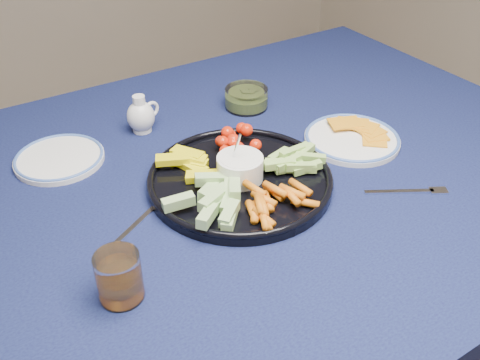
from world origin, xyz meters
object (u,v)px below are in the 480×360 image
side_plate_extra (59,158)px  cheese_plate (352,137)px  dining_table (202,220)px  pickle_bowl (246,99)px  juice_tumbler (120,279)px  creamer_pitcher (141,116)px  crudite_platter (240,177)px

side_plate_extra → cheese_plate: bearing=-25.1°
dining_table → side_plate_extra: (-0.21, 0.23, 0.10)m
pickle_bowl → juice_tumbler: bearing=-139.9°
cheese_plate → side_plate_extra: 0.62m
creamer_pitcher → cheese_plate: creamer_pitcher is taller
creamer_pitcher → pickle_bowl: 0.26m
dining_table → juice_tumbler: 0.33m
cheese_plate → juice_tumbler: 0.61m
dining_table → cheese_plate: 0.37m
crudite_platter → side_plate_extra: size_ratio=1.96×
pickle_bowl → juice_tumbler: (-0.49, -0.41, 0.01)m
creamer_pitcher → side_plate_extra: bearing=-172.7°
dining_table → juice_tumbler: juice_tumbler is taller
dining_table → creamer_pitcher: 0.28m
side_plate_extra → creamer_pitcher: bearing=7.3°
crudite_platter → cheese_plate: size_ratio=1.73×
dining_table → creamer_pitcher: (-0.01, 0.25, 0.13)m
crudite_platter → juice_tumbler: crudite_platter is taller
dining_table → crudite_platter: 0.13m
juice_tumbler → cheese_plate: bearing=14.3°
cheese_plate → crudite_platter: bearing=-178.7°
dining_table → pickle_bowl: pickle_bowl is taller
cheese_plate → juice_tumbler: size_ratio=2.58×
crudite_platter → dining_table: bearing=146.6°
cheese_plate → side_plate_extra: (-0.56, 0.26, -0.00)m
dining_table → side_plate_extra: size_ratio=9.13×
dining_table → creamer_pitcher: creamer_pitcher is taller
pickle_bowl → creamer_pitcher: bearing=173.4°
cheese_plate → side_plate_extra: size_ratio=1.13×
side_plate_extra → crudite_platter: bearing=-45.2°
juice_tumbler → side_plate_extra: juice_tumbler is taller
dining_table → side_plate_extra: side_plate_extra is taller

